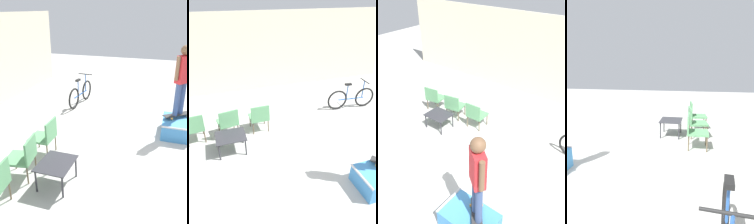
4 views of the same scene
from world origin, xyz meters
TOP-DOWN VIEW (x-y plane):
  - ground_plane at (0.00, 0.00)m, footprint 24.00×24.00m
  - skate_ramp_box at (1.58, -1.00)m, footprint 1.08×0.72m
  - skateboard_on_ramp at (1.75, -1.00)m, footprint 0.67×0.76m
  - person_skater at (1.75, -1.00)m, footprint 0.47×0.39m
  - coffee_table at (-1.27, 1.12)m, footprint 0.74×0.63m
  - patio_chair_center at (-1.25, 1.81)m, footprint 0.60×0.60m
  - patio_chair_right at (-0.38, 1.81)m, footprint 0.53×0.53m
  - bicycle at (2.95, 2.22)m, footprint 1.73×0.52m

SIDE VIEW (x-z plane):
  - ground_plane at x=0.00m, z-range 0.00..0.00m
  - skate_ramp_box at x=1.58m, z-range -0.01..0.42m
  - bicycle at x=2.95m, z-range -0.12..0.87m
  - coffee_table at x=-1.27m, z-range 0.18..0.65m
  - patio_chair_center at x=-1.25m, z-range 0.05..0.92m
  - patio_chair_right at x=-0.38m, z-range 0.05..0.92m
  - skateboard_on_ramp at x=1.75m, z-range 0.45..0.53m
  - person_skater at x=1.75m, z-range 0.67..2.48m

